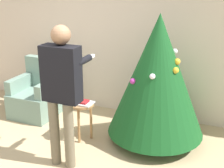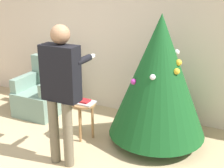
{
  "view_description": "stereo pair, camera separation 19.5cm",
  "coord_description": "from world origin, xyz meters",
  "views": [
    {
      "loc": [
        1.97,
        -2.43,
        2.22
      ],
      "look_at": [
        0.56,
        0.91,
        0.95
      ],
      "focal_mm": 50.0,
      "sensor_mm": 36.0,
      "label": 1
    },
    {
      "loc": [
        2.15,
        -2.35,
        2.22
      ],
      "look_at": [
        0.56,
        0.91,
        0.95
      ],
      "focal_mm": 50.0,
      "sensor_mm": 36.0,
      "label": 2
    }
  ],
  "objects": [
    {
      "name": "armchair",
      "position": [
        -1.05,
        1.55,
        0.32
      ],
      "size": [
        0.68,
        0.74,
        0.92
      ],
      "color": "gray",
      "rests_on": "ground_plane"
    },
    {
      "name": "book",
      "position": [
        0.05,
        1.07,
        0.58
      ],
      "size": [
        0.17,
        0.14,
        0.02
      ],
      "color": "#B21E23",
      "rests_on": "laptop"
    },
    {
      "name": "wall_back",
      "position": [
        0.0,
        2.23,
        1.35
      ],
      "size": [
        8.0,
        0.06,
        2.7
      ],
      "color": "beige",
      "rests_on": "ground_plane"
    },
    {
      "name": "christmas_tree",
      "position": [
        1.0,
        1.42,
        0.96
      ],
      "size": [
        1.32,
        1.32,
        1.78
      ],
      "color": "brown",
      "rests_on": "ground_plane"
    },
    {
      "name": "laptop",
      "position": [
        0.05,
        1.07,
        0.55
      ],
      "size": [
        0.3,
        0.22,
        0.02
      ],
      "color": "silver",
      "rests_on": "side_stool"
    },
    {
      "name": "side_stool",
      "position": [
        0.05,
        1.07,
        0.43
      ],
      "size": [
        0.33,
        0.33,
        0.54
      ],
      "color": "#A37547",
      "rests_on": "ground_plane"
    },
    {
      "name": "person_standing",
      "position": [
        0.13,
        0.45,
        1.03
      ],
      "size": [
        0.46,
        0.57,
        1.71
      ],
      "color": "#6B604C",
      "rests_on": "ground_plane"
    }
  ]
}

